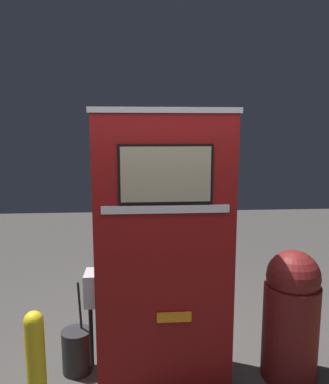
% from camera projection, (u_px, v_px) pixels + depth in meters
% --- Properties ---
extents(gas_pump, '(1.15, 0.52, 2.23)m').
position_uv_depth(gas_pump, '(163.00, 251.00, 2.99)').
color(gas_pump, maroon).
rests_on(gas_pump, ground_plane).
extents(safety_bollard, '(0.13, 0.13, 0.91)m').
position_uv_depth(safety_bollard, '(36.00, 372.00, 2.50)').
color(safety_bollard, yellow).
rests_on(safety_bollard, ground_plane).
extents(trash_bin, '(0.46, 0.46, 1.11)m').
position_uv_depth(trash_bin, '(291.00, 314.00, 3.12)').
color(trash_bin, maroon).
rests_on(trash_bin, ground_plane).
extents(squeegee_bucket, '(0.25, 0.25, 0.84)m').
position_uv_depth(squeegee_bucket, '(77.00, 351.00, 3.24)').
color(squeegee_bucket, '#262628').
rests_on(squeegee_bucket, ground_plane).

